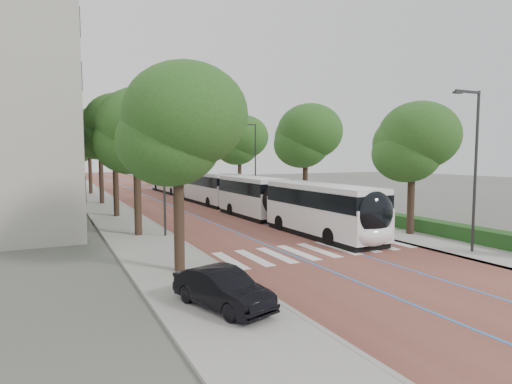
# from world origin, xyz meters

# --- Properties ---
(ground) EXTENTS (160.00, 160.00, 0.00)m
(ground) POSITION_xyz_m (0.00, 0.00, 0.00)
(ground) COLOR #51544C
(ground) RESTS_ON ground
(road) EXTENTS (11.00, 140.00, 0.02)m
(road) POSITION_xyz_m (0.00, 40.00, 0.01)
(road) COLOR brown
(road) RESTS_ON ground
(sidewalk_left) EXTENTS (4.00, 140.00, 0.12)m
(sidewalk_left) POSITION_xyz_m (-7.50, 40.00, 0.06)
(sidewalk_left) COLOR #9C9893
(sidewalk_left) RESTS_ON ground
(sidewalk_right) EXTENTS (4.00, 140.00, 0.12)m
(sidewalk_right) POSITION_xyz_m (7.50, 40.00, 0.06)
(sidewalk_right) COLOR #9C9893
(sidewalk_right) RESTS_ON ground
(kerb_left) EXTENTS (0.20, 140.00, 0.14)m
(kerb_left) POSITION_xyz_m (-5.60, 40.00, 0.06)
(kerb_left) COLOR gray
(kerb_left) RESTS_ON ground
(kerb_right) EXTENTS (0.20, 140.00, 0.14)m
(kerb_right) POSITION_xyz_m (5.60, 40.00, 0.06)
(kerb_right) COLOR gray
(kerb_right) RESTS_ON ground
(zebra_crossing) EXTENTS (10.55, 3.60, 0.01)m
(zebra_crossing) POSITION_xyz_m (0.20, 1.00, 0.03)
(zebra_crossing) COLOR silver
(zebra_crossing) RESTS_ON ground
(lane_line_left) EXTENTS (0.12, 126.00, 0.01)m
(lane_line_left) POSITION_xyz_m (-1.60, 40.00, 0.02)
(lane_line_left) COLOR blue
(lane_line_left) RESTS_ON road
(lane_line_right) EXTENTS (0.12, 126.00, 0.01)m
(lane_line_right) POSITION_xyz_m (1.60, 40.00, 0.02)
(lane_line_right) COLOR blue
(lane_line_right) RESTS_ON road
(hedge) EXTENTS (1.20, 14.00, 0.80)m
(hedge) POSITION_xyz_m (9.10, 0.00, 0.52)
(hedge) COLOR #1B4518
(hedge) RESTS_ON sidewalk_right
(streetlight_near) EXTENTS (1.82, 0.20, 8.00)m
(streetlight_near) POSITION_xyz_m (6.62, -3.00, 4.82)
(streetlight_near) COLOR #2B2B2E
(streetlight_near) RESTS_ON sidewalk_right
(streetlight_far) EXTENTS (1.82, 0.20, 8.00)m
(streetlight_far) POSITION_xyz_m (6.62, 22.00, 4.82)
(streetlight_far) COLOR #2B2B2E
(streetlight_far) RESTS_ON sidewalk_right
(lamp_post_left) EXTENTS (0.14, 0.14, 8.00)m
(lamp_post_left) POSITION_xyz_m (-6.10, 8.00, 4.12)
(lamp_post_left) COLOR #2B2B2E
(lamp_post_left) RESTS_ON sidewalk_left
(trees_left) EXTENTS (6.25, 60.68, 9.84)m
(trees_left) POSITION_xyz_m (-7.50, 28.62, 6.70)
(trees_left) COLOR black
(trees_left) RESTS_ON ground
(trees_right) EXTENTS (5.95, 47.14, 8.97)m
(trees_right) POSITION_xyz_m (7.70, 23.47, 6.06)
(trees_right) COLOR black
(trees_right) RESTS_ON ground
(lead_bus) EXTENTS (2.90, 18.45, 3.20)m
(lead_bus) POSITION_xyz_m (2.49, 7.91, 1.63)
(lead_bus) COLOR black
(lead_bus) RESTS_ON ground
(bus_queued_0) EXTENTS (2.92, 12.47, 3.20)m
(bus_queued_0) POSITION_xyz_m (2.37, 24.10, 1.62)
(bus_queued_0) COLOR white
(bus_queued_0) RESTS_ON ground
(bus_queued_1) EXTENTS (2.84, 12.46, 3.20)m
(bus_queued_1) POSITION_xyz_m (2.36, 37.24, 1.62)
(bus_queued_1) COLOR white
(bus_queued_1) RESTS_ON ground
(parked_car) EXTENTS (2.40, 4.04, 1.26)m
(parked_car) POSITION_xyz_m (-7.51, -4.92, 0.75)
(parked_car) COLOR black
(parked_car) RESTS_ON sidewalk_left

